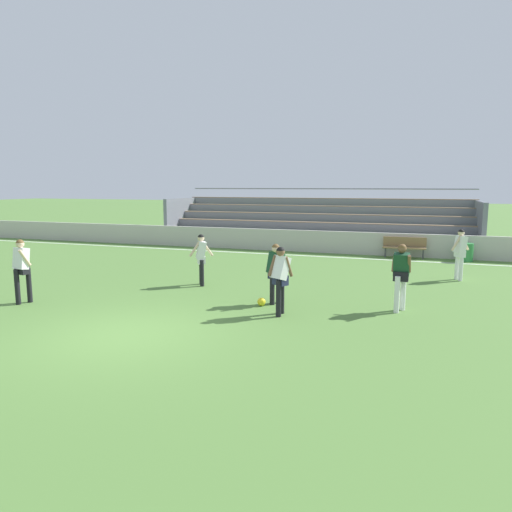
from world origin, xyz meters
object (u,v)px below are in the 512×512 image
Objects in this scene: bleacher_stand at (315,221)px; bench_far_right at (404,245)px; player_dark_dropping_back at (276,269)px; player_white_challenging at (460,250)px; player_dark_wide_left at (401,271)px; player_white_trailing_run at (280,275)px; trash_bin at (466,252)px; soccer_ball at (261,302)px; player_white_wide_right at (201,255)px; player_white_pressing_high at (22,265)px.

bleacher_stand reaches higher than bench_far_right.
player_white_challenging is (4.85, 4.98, 0.07)m from player_dark_dropping_back.
player_white_trailing_run is at bearing -154.43° from player_dark_wide_left.
player_white_challenging reaches higher than player_dark_wide_left.
soccer_ball is at bearing -120.61° from trash_bin.
player_white_trailing_run is 0.98× the size of player_white_challenging.
trash_bin is at bearing -25.83° from bleacher_stand.
soccer_ball is (2.60, -1.82, -0.85)m from player_white_wide_right.
player_white_trailing_run is at bearing 9.68° from player_white_pressing_high.
player_white_pressing_high is 13.30m from player_white_challenging.
player_white_pressing_high is at bearing -147.47° from player_white_challenging.
player_dark_wide_left is (2.73, 1.31, 0.02)m from player_white_trailing_run.
trash_bin is at bearing 82.51° from player_white_challenging.
player_white_wide_right is (3.49, 3.65, -0.08)m from player_white_pressing_high.
player_dark_wide_left is at bearing 14.52° from player_white_pressing_high.
bleacher_stand is 10.11m from player_white_challenging.
bleacher_stand is 9.93× the size of player_dark_dropping_back.
player_white_pressing_high reaches higher than player_white_wide_right.
player_white_pressing_high is at bearing -107.56° from bleacher_stand.
player_white_trailing_run is at bearing -81.38° from bleacher_stand.
player_dark_wide_left is at bearing 10.47° from soccer_ball.
trash_bin is 9.29m from player_dark_wide_left.
player_dark_dropping_back is 0.94× the size of player_white_challenging.
soccer_ball is at bearing -108.43° from bench_far_right.
player_white_wide_right is 7.36× the size of soccer_ball.
player_white_challenging reaches higher than player_dark_dropping_back.
player_white_challenging reaches higher than player_white_wide_right.
player_white_pressing_high reaches higher than player_white_challenging.
trash_bin is at bearing 43.28° from player_white_wide_right.
player_white_wide_right is at bearing 46.29° from player_white_pressing_high.
player_white_challenging reaches higher than bench_far_right.
player_white_wide_right is at bearing -155.59° from player_white_challenging.
bench_far_right reaches higher than soccer_ball.
player_white_pressing_high is at bearing -161.17° from player_dark_dropping_back.
player_white_pressing_high reaches higher than soccer_ball.
player_white_challenging is 7.76× the size of soccer_ball.
player_white_challenging is 7.45m from soccer_ball.
player_white_wide_right reaches higher than trash_bin.
bench_far_right is at bearing 72.48° from player_dark_dropping_back.
trash_bin is 0.45× the size of player_white_trailing_run.
player_white_trailing_run is (-2.56, -10.47, 0.45)m from bench_far_right.
player_white_wide_right is at bearing 168.94° from player_dark_wide_left.
player_white_trailing_run is at bearing -103.75° from bench_far_right.
bleacher_stand is at bearing 111.20° from player_dark_wide_left.
player_dark_wide_left is at bearing 5.35° from player_dark_dropping_back.
soccer_ball is (-5.70, -9.63, -0.27)m from trash_bin.
bleacher_stand is 12.82m from player_dark_dropping_back.
bleacher_stand is 5.72m from bench_far_right.
player_white_wide_right reaches higher than bench_far_right.
player_white_challenging is at bearing -49.90° from bleacher_stand.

